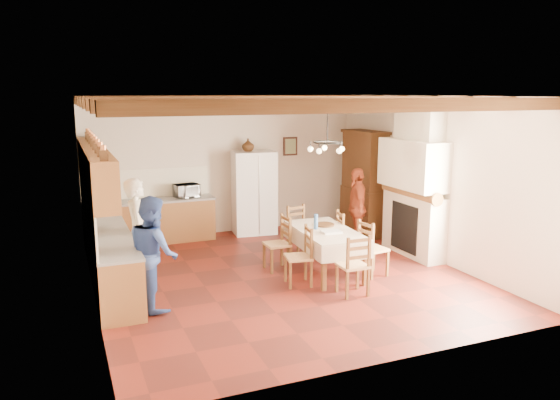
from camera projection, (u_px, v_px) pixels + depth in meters
The scene contains 31 objects.
floor at pixel (281, 276), 9.25m from camera, with size 6.00×6.50×0.02m, color #4F1B15.
ceiling at pixel (281, 95), 8.67m from camera, with size 6.00×6.50×0.02m, color white.
wall_back at pixel (225, 165), 11.92m from camera, with size 6.00×0.02×3.00m, color beige.
wall_front at pixel (394, 237), 6.00m from camera, with size 6.00×0.02×3.00m, color beige.
wall_left at pixel (88, 203), 7.84m from camera, with size 0.02×6.50×3.00m, color beige.
wall_right at pixel (432, 178), 10.08m from camera, with size 0.02×6.50×3.00m, color beige.
ceiling_beams at pixel (281, 102), 8.68m from camera, with size 6.00×6.30×0.16m, color #3A1D0C, non-canonical shape.
lower_cabinets_left at pixel (108, 252), 9.12m from camera, with size 0.60×4.30×0.86m, color brown.
lower_cabinets_back at pixel (158, 222), 11.27m from camera, with size 2.30×0.60×0.86m, color brown.
countertop_left at pixel (107, 226), 9.03m from camera, with size 0.62×4.30×0.04m, color gray.
countertop_back at pixel (157, 200), 11.18m from camera, with size 2.34×0.62×0.04m, color gray.
backsplash_left at pixel (87, 209), 8.86m from camera, with size 0.03×4.30×0.60m, color white.
backsplash_back at pixel (154, 183), 11.38m from camera, with size 2.30×0.03×0.60m, color white.
upper_cabinets at pixel (95, 169), 8.80m from camera, with size 0.35×4.20×0.70m, color brown.
fireplace at pixel (412, 183), 10.17m from camera, with size 0.56×1.60×2.80m, color beige, non-canonical shape.
wall_picture at pixel (290, 146), 12.40m from camera, with size 0.34×0.03×0.42m, color #321C17.
refrigerator at pixel (253, 192), 11.95m from camera, with size 0.90×0.74×1.81m, color white.
hutch at pixel (364, 183), 11.82m from camera, with size 0.52×1.24×2.25m, color #3C2110, non-canonical shape.
dining_table at pixel (326, 234), 9.28m from camera, with size 0.99×1.80×0.77m.
chandelier at pixel (327, 142), 8.97m from camera, with size 0.47×0.47×0.03m, color black.
chair_left_near at pixel (298, 256), 8.75m from camera, with size 0.42×0.40×0.96m, color brown, non-canonical shape.
chair_left_far at pixel (277, 243), 9.48m from camera, with size 0.42×0.40×0.96m, color brown, non-canonical shape.
chair_right_near at pixel (373, 248), 9.21m from camera, with size 0.42×0.40×0.96m, color brown, non-canonical shape.
chair_right_far at pixel (349, 237), 9.89m from camera, with size 0.42×0.40×0.96m, color brown, non-canonical shape.
chair_end_near at pixel (353, 264), 8.32m from camera, with size 0.42×0.40×0.96m, color brown, non-canonical shape.
chair_end_far at pixel (301, 231), 10.29m from camera, with size 0.42×0.40×0.96m, color brown, non-canonical shape.
person_man at pixel (139, 233), 8.64m from camera, with size 0.64×0.42×1.75m, color white.
person_woman_blue at pixel (154, 253), 7.75m from camera, with size 0.80×0.62×1.64m, color #35519D.
person_woman_red at pixel (357, 207), 10.89m from camera, with size 0.94×0.39×1.60m, color #A23F23.
microwave at pixel (187, 191), 11.38m from camera, with size 0.50×0.34×0.28m, color silver.
fridge_vase at pixel (248, 145), 11.71m from camera, with size 0.26×0.26×0.28m, color #3C2110.
Camera 1 is at (-3.36, -8.16, 3.07)m, focal length 35.00 mm.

